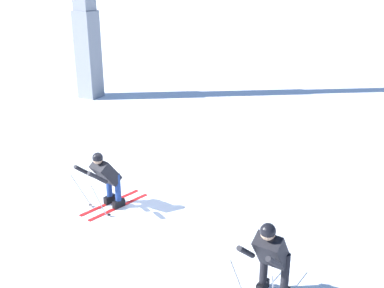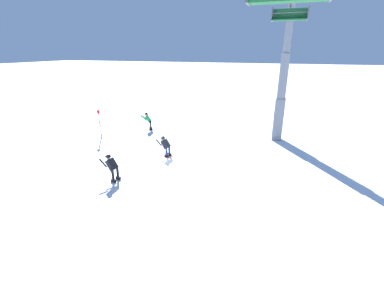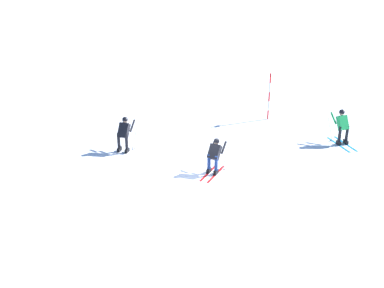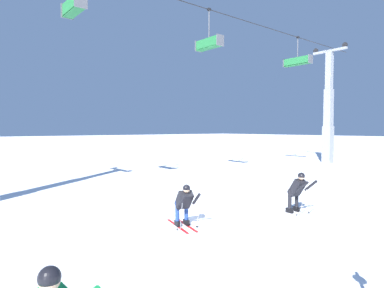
% 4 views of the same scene
% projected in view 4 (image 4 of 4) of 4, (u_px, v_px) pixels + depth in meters
% --- Properties ---
extents(ground_plane, '(260.00, 260.00, 0.00)m').
position_uv_depth(ground_plane, '(190.00, 220.00, 10.69)').
color(ground_plane, white).
extents(skier_carving_main, '(0.93, 1.71, 1.48)m').
position_uv_depth(skier_carving_main, '(184.00, 203.00, 9.84)').
color(skier_carving_main, red).
rests_on(skier_carving_main, ground_plane).
extents(lift_tower_far, '(0.74, 3.08, 10.24)m').
position_uv_depth(lift_tower_far, '(328.00, 114.00, 28.39)').
color(lift_tower_far, gray).
rests_on(lift_tower_far, ground_plane).
extents(haul_cable, '(33.29, 0.05, 0.05)m').
position_uv_depth(haul_cable, '(215.00, 11.00, 19.51)').
color(haul_cable, black).
extents(chairlift_seat_nearest, '(0.61, 1.77, 2.07)m').
position_uv_depth(chairlift_seat_nearest, '(72.00, 6.00, 14.17)').
color(chairlift_seat_nearest, black).
extents(chairlift_seat_second, '(0.61, 1.97, 2.37)m').
position_uv_depth(chairlift_seat_second, '(208.00, 43.00, 19.25)').
color(chairlift_seat_second, black).
extents(chairlift_seat_middle, '(0.61, 2.27, 2.22)m').
position_uv_depth(chairlift_seat_middle, '(297.00, 61.00, 25.08)').
color(chairlift_seat_middle, black).
extents(skier_distant_downhill, '(0.76, 1.80, 1.62)m').
position_uv_depth(skier_distant_downhill, '(297.00, 190.00, 11.45)').
color(skier_distant_downhill, white).
rests_on(skier_distant_downhill, ground_plane).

